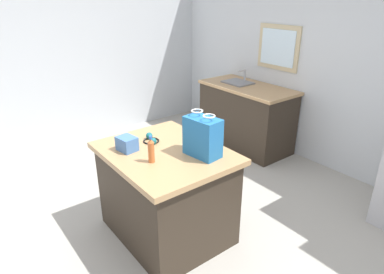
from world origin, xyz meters
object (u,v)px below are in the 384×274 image
Objects in this scene: small_box at (127,144)px; bottle at (151,151)px; kitchen_island at (166,193)px; ear_defenders at (151,139)px; shopping_bag at (203,137)px.

bottle is at bearing 9.03° from small_box.
kitchen_island is 6.95× the size of small_box.
kitchen_island is at bearing 119.92° from bottle.
small_box is at bearing -83.67° from ear_defenders.
small_box is 0.73× the size of bottle.
ear_defenders is (-0.24, 0.01, 0.45)m from kitchen_island.
kitchen_island is 5.08× the size of bottle.
small_box reaches higher than ear_defenders.
shopping_bag is 1.65× the size of bottle.
bottle reaches higher than ear_defenders.
small_box is 0.27m from ear_defenders.
ear_defenders reaches higher than kitchen_island.
shopping_bag reaches higher than ear_defenders.
shopping_bag is at bearing 69.45° from bottle.
kitchen_island is 0.51m from ear_defenders.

